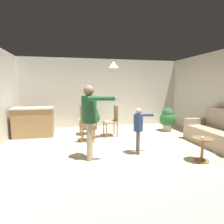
{
  "coord_description": "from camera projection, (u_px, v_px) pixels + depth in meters",
  "views": [
    {
      "loc": [
        -1.22,
        -4.27,
        1.6
      ],
      "look_at": [
        -0.28,
        0.08,
        1.0
      ],
      "focal_mm": 29.79,
      "sensor_mm": 36.0,
      "label": 1
    }
  ],
  "objects": [
    {
      "name": "kitchen_counter",
      "position": [
        34.0,
        122.0,
        6.0
      ],
      "size": [
        1.26,
        0.66,
        0.95
      ],
      "color": "#99754C",
      "rests_on": "ground"
    },
    {
      "name": "dining_chair_near_wall",
      "position": [
        86.0,
        119.0,
        6.19
      ],
      "size": [
        0.42,
        0.42,
        1.0
      ],
      "rotation": [
        0.0,
        0.0,
        0.0
      ],
      "color": "olive",
      "rests_on": "ground"
    },
    {
      "name": "potted_plant_by_wall",
      "position": [
        93.0,
        117.0,
        7.04
      ],
      "size": [
        0.56,
        0.56,
        0.86
      ],
      "color": "brown",
      "rests_on": "ground"
    },
    {
      "name": "dining_chair_by_counter",
      "position": [
        88.0,
        123.0,
        5.41
      ],
      "size": [
        0.49,
        0.49,
        1.0
      ],
      "rotation": [
        0.0,
        0.0,
        6.09
      ],
      "color": "olive",
      "rests_on": "ground"
    },
    {
      "name": "couch_floral",
      "position": [
        219.0,
        134.0,
        5.08
      ],
      "size": [
        0.85,
        1.8,
        1.0
      ],
      "rotation": [
        0.0,
        0.0,
        1.57
      ],
      "color": "tan",
      "rests_on": "ground"
    },
    {
      "name": "potted_plant_corner",
      "position": [
        168.0,
        118.0,
        6.78
      ],
      "size": [
        0.55,
        0.55,
        0.84
      ],
      "color": "#B7B2AD",
      "rests_on": "ground"
    },
    {
      "name": "person_child",
      "position": [
        139.0,
        126.0,
        4.4
      ],
      "size": [
        0.6,
        0.31,
        1.11
      ],
      "rotation": [
        0.0,
        0.0,
        -1.85
      ],
      "color": "#60564C",
      "rests_on": "ground"
    },
    {
      "name": "spare_remote_on_table",
      "position": [
        203.0,
        138.0,
        3.91
      ],
      "size": [
        0.11,
        0.13,
        0.04
      ],
      "primitive_type": "cube",
      "rotation": [
        0.0,
        0.0,
        2.49
      ],
      "color": "white",
      "rests_on": "side_table_by_couch"
    },
    {
      "name": "dining_chair_centre_back",
      "position": [
        113.0,
        120.0,
        6.06
      ],
      "size": [
        0.45,
        0.45,
        1.0
      ],
      "rotation": [
        0.0,
        0.0,
        1.63
      ],
      "color": "olive",
      "rests_on": "ground"
    },
    {
      "name": "ground",
      "position": [
        124.0,
        152.0,
        4.6
      ],
      "size": [
        7.68,
        7.68,
        0.0
      ],
      "primitive_type": "plane",
      "color": "beige"
    },
    {
      "name": "person_adult",
      "position": [
        90.0,
        114.0,
        4.03
      ],
      "size": [
        0.77,
        0.57,
        1.64
      ],
      "rotation": [
        0.0,
        0.0,
        -1.76
      ],
      "color": "tan",
      "rests_on": "ground"
    },
    {
      "name": "ceiling_light_pendant",
      "position": [
        113.0,
        65.0,
        5.47
      ],
      "size": [
        0.32,
        0.32,
        0.55
      ],
      "color": "silver"
    },
    {
      "name": "side_table_by_couch",
      "position": [
        202.0,
        147.0,
        3.99
      ],
      "size": [
        0.44,
        0.44,
        0.52
      ],
      "color": "olive",
      "rests_on": "ground"
    },
    {
      "name": "wall_back",
      "position": [
        102.0,
        93.0,
        7.52
      ],
      "size": [
        6.4,
        0.1,
        2.7
      ],
      "primitive_type": "cube",
      "color": "silver",
      "rests_on": "ground"
    }
  ]
}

